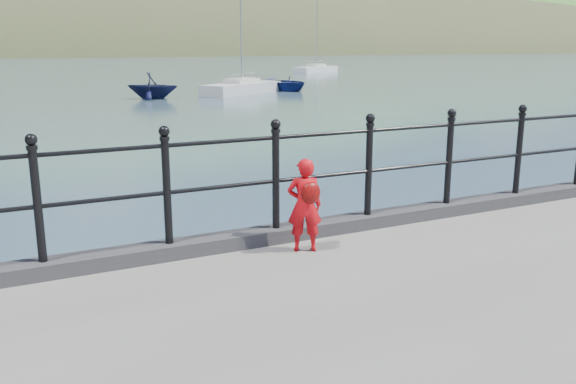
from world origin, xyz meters
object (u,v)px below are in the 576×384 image
child (305,204)px  sailboat_far (316,70)px  launch_blue (283,83)px  railing (223,173)px  sailboat_near (242,89)px  launch_navy (152,86)px

child → sailboat_far: 64.12m
child → launch_blue: size_ratio=0.20×
railing → child: bearing=-31.3°
child → sailboat_near: bearing=-87.4°
launch_navy → sailboat_far: 35.89m
launch_blue → sailboat_near: bearing=-165.9°
launch_navy → sailboat_near: size_ratio=0.32×
launch_blue → sailboat_near: size_ratio=0.53×
launch_navy → railing: bearing=-158.7°
launch_blue → child: bearing=-126.2°
railing → launch_blue: bearing=63.0°
launch_blue → sailboat_near: sailboat_near is taller
railing → sailboat_far: bearing=60.0°
railing → sailboat_far: 64.10m
sailboat_far → launch_navy: bearing=-162.9°
child → launch_blue: child is taller
child → sailboat_near: sailboat_near is taller
launch_blue → sailboat_near: 4.12m
child → sailboat_near: (12.27, 31.56, -1.16)m
launch_blue → sailboat_near: (-3.75, -1.71, -0.16)m
railing → child: railing is taller
sailboat_near → launch_blue: bearing=-8.9°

